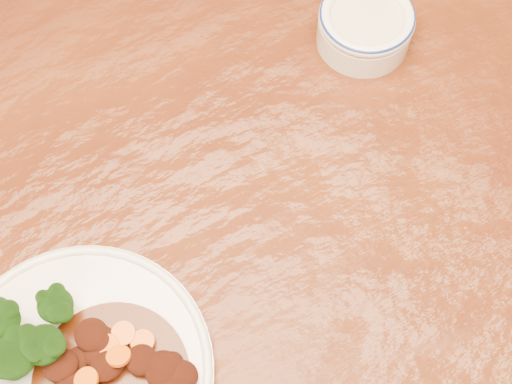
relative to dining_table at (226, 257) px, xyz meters
name	(u,v)px	position (x,y,z in m)	size (l,w,h in m)	color
ground	(239,371)	(0.00, 0.00, -0.67)	(4.00, 4.00, 0.00)	#451F11
dining_table	(226,257)	(0.00, 0.00, 0.00)	(1.57, 1.02, 0.75)	#5B2910
dinner_plate	(77,375)	(-0.20, -0.07, 0.09)	(0.27, 0.27, 0.02)	silver
broccoli_florets	(9,349)	(-0.24, -0.03, 0.12)	(0.14, 0.09, 0.05)	#6B964D
mince_stew	(119,384)	(-0.16, -0.11, 0.10)	(0.16, 0.16, 0.03)	#3E1906
dip_bowl	(365,26)	(0.27, 0.15, 0.11)	(0.12, 0.12, 0.05)	white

